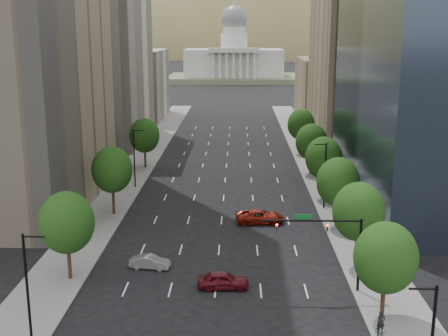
# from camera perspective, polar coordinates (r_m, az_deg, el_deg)

# --- Properties ---
(sidewalk_left) EXTENTS (6.00, 200.00, 0.15)m
(sidewalk_left) POSITION_cam_1_polar(r_m,az_deg,el_deg) (84.23, -10.66, -2.78)
(sidewalk_left) COLOR slate
(sidewalk_left) RESTS_ON ground
(sidewalk_right) EXTENTS (6.00, 200.00, 0.15)m
(sidewalk_right) POSITION_cam_1_polar(r_m,az_deg,el_deg) (83.50, 10.67, -2.92)
(sidewalk_right) COLOR slate
(sidewalk_right) RESTS_ON ground
(midrise_cream_left) EXTENTS (14.00, 30.00, 35.00)m
(midrise_cream_left) POSITION_cam_1_polar(r_m,az_deg,el_deg) (125.12, -11.26, 10.58)
(midrise_cream_left) COLOR beige
(midrise_cream_left) RESTS_ON ground
(filler_left) EXTENTS (14.00, 26.00, 18.00)m
(filler_left) POSITION_cam_1_polar(r_m,az_deg,el_deg) (158.02, -8.53, 8.16)
(filler_left) COLOR beige
(filler_left) RESTS_ON ground
(parking_tan_right) EXTENTS (14.00, 30.00, 30.00)m
(parking_tan_right) POSITION_cam_1_polar(r_m,az_deg,el_deg) (121.53, 12.47, 9.26)
(parking_tan_right) COLOR #8C7759
(parking_tan_right) RESTS_ON ground
(filler_right) EXTENTS (14.00, 26.00, 16.00)m
(filler_right) POSITION_cam_1_polar(r_m,az_deg,el_deg) (154.53, 10.04, 7.61)
(filler_right) COLOR #8C7759
(filler_right) RESTS_ON ground
(tree_right_0) EXTENTS (5.20, 5.20, 8.39)m
(tree_right_0) POSITION_cam_1_polar(r_m,az_deg,el_deg) (49.06, 15.64, -8.51)
(tree_right_0) COLOR #382316
(tree_right_0) RESTS_ON ground
(tree_right_1) EXTENTS (5.20, 5.20, 8.75)m
(tree_right_1) POSITION_cam_1_polar(r_m,az_deg,el_deg) (59.02, 13.11, -4.22)
(tree_right_1) COLOR #382316
(tree_right_1) RESTS_ON ground
(tree_right_2) EXTENTS (5.20, 5.20, 8.61)m
(tree_right_2) POSITION_cam_1_polar(r_m,az_deg,el_deg) (70.38, 11.18, -1.36)
(tree_right_2) COLOR #382316
(tree_right_2) RESTS_ON ground
(tree_right_3) EXTENTS (5.20, 5.20, 8.89)m
(tree_right_3) POSITION_cam_1_polar(r_m,az_deg,el_deg) (81.83, 9.81, 0.99)
(tree_right_3) COLOR #382316
(tree_right_3) RESTS_ON ground
(tree_right_4) EXTENTS (5.20, 5.20, 8.46)m
(tree_right_4) POSITION_cam_1_polar(r_m,az_deg,el_deg) (95.50, 8.60, 2.56)
(tree_right_4) COLOR #382316
(tree_right_4) RESTS_ON ground
(tree_right_5) EXTENTS (5.20, 5.20, 8.75)m
(tree_right_5) POSITION_cam_1_polar(r_m,az_deg,el_deg) (111.10, 7.61, 4.27)
(tree_right_5) COLOR #382316
(tree_right_5) RESTS_ON ground
(tree_left_0) EXTENTS (5.20, 5.20, 8.75)m
(tree_left_0) POSITION_cam_1_polar(r_m,az_deg,el_deg) (56.31, -15.24, -5.21)
(tree_left_0) COLOR #382316
(tree_left_0) RESTS_ON ground
(tree_left_1) EXTENTS (5.20, 5.20, 8.97)m
(tree_left_1) POSITION_cam_1_polar(r_m,az_deg,el_deg) (74.86, -10.98, -0.18)
(tree_left_1) COLOR #382316
(tree_left_1) RESTS_ON ground
(tree_left_2) EXTENTS (5.20, 5.20, 8.68)m
(tree_left_2) POSITION_cam_1_polar(r_m,az_deg,el_deg) (99.92, -7.85, 3.19)
(tree_left_2) COLOR #382316
(tree_left_2) RESTS_ON ground
(streetlight_rn) EXTENTS (1.70, 0.20, 9.00)m
(streetlight_rn) POSITION_cam_1_polar(r_m,az_deg,el_deg) (77.17, 9.89, -0.58)
(streetlight_rn) COLOR black
(streetlight_rn) RESTS_ON ground
(streetlight_ls) EXTENTS (1.70, 0.20, 9.00)m
(streetlight_ls) POSITION_cam_1_polar(r_m,az_deg,el_deg) (45.88, -18.74, -11.06)
(streetlight_ls) COLOR black
(streetlight_ls) RESTS_ON ground
(streetlight_ln) EXTENTS (1.70, 0.20, 9.00)m
(streetlight_ln) POSITION_cam_1_polar(r_m,az_deg,el_deg) (87.42, -8.80, 1.12)
(streetlight_ln) COLOR black
(streetlight_ln) RESTS_ON ground
(traffic_signal) EXTENTS (9.12, 0.40, 7.38)m
(traffic_signal) POSITION_cam_1_polar(r_m,az_deg,el_deg) (52.99, 10.66, -6.81)
(traffic_signal) COLOR black
(traffic_signal) RESTS_ON ground
(capitol) EXTENTS (60.00, 40.00, 35.20)m
(capitol) POSITION_cam_1_polar(r_m,az_deg,el_deg) (269.15, 0.99, 10.37)
(capitol) COLOR #596647
(capitol) RESTS_ON ground
(foothills) EXTENTS (720.00, 413.00, 263.00)m
(foothills) POSITION_cam_1_polar(r_m,az_deg,el_deg) (622.30, 4.44, 7.84)
(foothills) COLOR brown
(foothills) RESTS_ON ground
(car_maroon) EXTENTS (4.81, 2.09, 1.62)m
(car_maroon) POSITION_cam_1_polar(r_m,az_deg,el_deg) (54.36, -0.08, -11.01)
(car_maroon) COLOR #510D14
(car_maroon) RESTS_ON ground
(car_silver) EXTENTS (4.20, 1.95, 1.33)m
(car_silver) POSITION_cam_1_polar(r_m,az_deg,el_deg) (59.16, -7.30, -9.17)
(car_silver) COLOR gray
(car_silver) RESTS_ON ground
(car_red_far) EXTENTS (6.19, 3.26, 1.66)m
(car_red_far) POSITION_cam_1_polar(r_m,az_deg,el_deg) (71.86, 3.55, -4.79)
(car_red_far) COLOR maroon
(car_red_far) RESTS_ON ground
(cyclist) EXTENTS (0.85, 1.85, 2.37)m
(cyclist) POSITION_cam_1_polar(r_m,az_deg,el_deg) (47.53, 15.15, -15.14)
(cyclist) COLOR black
(cyclist) RESTS_ON sidewalk_right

